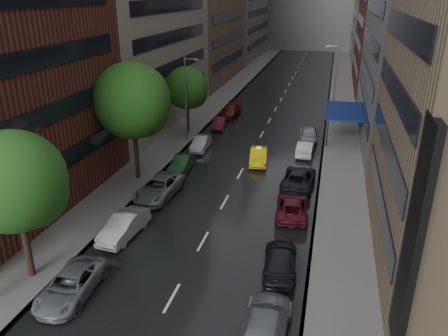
{
  "coord_description": "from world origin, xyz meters",
  "views": [
    {
      "loc": [
        7.46,
        -14.12,
        15.63
      ],
      "look_at": [
        0.0,
        15.82,
        3.0
      ],
      "focal_mm": 35.0,
      "sensor_mm": 36.0,
      "label": 1
    }
  ],
  "objects": [
    {
      "name": "road",
      "position": [
        0.0,
        50.0,
        0.01
      ],
      "size": [
        14.0,
        140.0,
        0.01
      ],
      "primitive_type": "cube",
      "color": "black",
      "rests_on": "ground"
    },
    {
      "name": "sidewalk_left",
      "position": [
        -9.0,
        50.0,
        0.07
      ],
      "size": [
        4.0,
        140.0,
        0.15
      ],
      "primitive_type": "cube",
      "color": "gray",
      "rests_on": "ground"
    },
    {
      "name": "sidewalk_right",
      "position": [
        9.0,
        50.0,
        0.07
      ],
      "size": [
        4.0,
        140.0,
        0.15
      ],
      "primitive_type": "cube",
      "color": "gray",
      "rests_on": "ground"
    },
    {
      "name": "tree_near",
      "position": [
        -8.6,
        3.83,
        6.12
      ],
      "size": [
        5.61,
        5.61,
        8.94
      ],
      "color": "#382619",
      "rests_on": "ground"
    },
    {
      "name": "tree_mid",
      "position": [
        -8.6,
        18.68,
        7.05
      ],
      "size": [
        6.46,
        6.46,
        10.3
      ],
      "color": "#382619",
      "rests_on": "ground"
    },
    {
      "name": "tree_far",
      "position": [
        -8.6,
        32.65,
        5.28
      ],
      "size": [
        4.85,
        4.85,
        7.73
      ],
      "color": "#382619",
      "rests_on": "ground"
    },
    {
      "name": "taxi",
      "position": [
        1.16,
        25.03,
        0.74
      ],
      "size": [
        2.13,
        4.68,
        1.49
      ],
      "primitive_type": "imported",
      "rotation": [
        0.0,
        0.0,
        0.12
      ],
      "color": "#DEBF0B",
      "rests_on": "ground"
    },
    {
      "name": "parked_cars_left",
      "position": [
        -5.4,
        20.44,
        0.74
      ],
      "size": [
        2.97,
        43.22,
        1.57
      ],
      "color": "gray",
      "rests_on": "ground"
    },
    {
      "name": "parked_cars_right",
      "position": [
        5.4,
        16.77,
        0.74
      ],
      "size": [
        2.8,
        36.65,
        1.58
      ],
      "color": "slate",
      "rests_on": "ground"
    },
    {
      "name": "street_lamp_left",
      "position": [
        -7.72,
        30.0,
        4.89
      ],
      "size": [
        1.74,
        0.22,
        9.0
      ],
      "color": "gray",
      "rests_on": "sidewalk_left"
    },
    {
      "name": "street_lamp_right",
      "position": [
        7.72,
        45.0,
        4.89
      ],
      "size": [
        1.74,
        0.22,
        9.0
      ],
      "color": "gray",
      "rests_on": "sidewalk_right"
    },
    {
      "name": "awning",
      "position": [
        8.98,
        35.0,
        3.13
      ],
      "size": [
        4.0,
        8.0,
        3.12
      ],
      "color": "navy",
      "rests_on": "sidewalk_right"
    }
  ]
}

